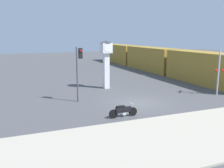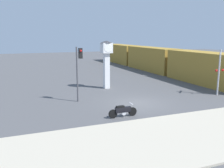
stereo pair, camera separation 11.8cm
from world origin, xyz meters
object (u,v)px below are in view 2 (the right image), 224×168
object	(u,v)px
clock_tower	(106,57)
traffic_light	(79,64)
freight_train	(152,59)
motorcycle	(123,111)
railroad_crossing_signal	(219,71)

from	to	relation	value
clock_tower	traffic_light	xyz separation A→B (m)	(-3.74, -3.90, -0.13)
freight_train	clock_tower	bearing A→B (deg)	-138.55
freight_train	traffic_light	size ratio (longest dim) A/B	7.83
motorcycle	freight_train	bearing A→B (deg)	54.75
motorcycle	clock_tower	size ratio (longest dim) A/B	0.42
traffic_light	railroad_crossing_signal	xyz separation A→B (m)	(11.82, -2.36, -0.79)
motorcycle	railroad_crossing_signal	world-z (taller)	railroad_crossing_signal
clock_tower	railroad_crossing_signal	bearing A→B (deg)	-37.76
freight_train	railroad_crossing_signal	distance (m)	16.01
railroad_crossing_signal	clock_tower	bearing A→B (deg)	142.24
freight_train	railroad_crossing_signal	world-z (taller)	railroad_crossing_signal
motorcycle	freight_train	distance (m)	22.38
traffic_light	railroad_crossing_signal	world-z (taller)	traffic_light
motorcycle	traffic_light	xyz separation A→B (m)	(-1.61, 4.82, 2.54)
traffic_light	clock_tower	bearing A→B (deg)	46.22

